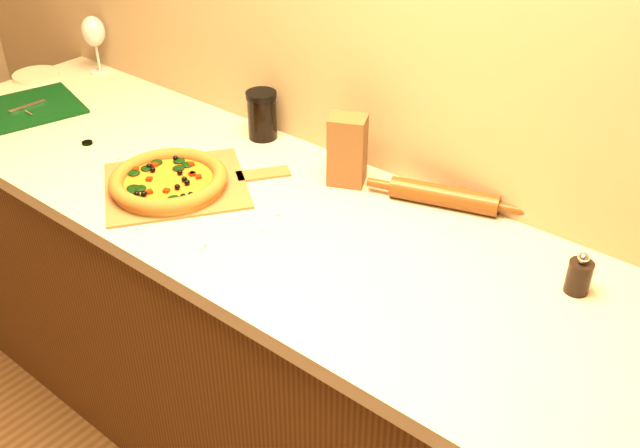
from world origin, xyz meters
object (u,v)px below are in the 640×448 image
(dark_jar, at_px, (262,115))
(rolling_pin, at_px, (444,196))
(pizza, at_px, (169,181))
(cutting_board, at_px, (13,111))
(pizza_peel, at_px, (181,184))
(side_plate, at_px, (36,75))
(wine_glass, at_px, (94,33))
(pepper_grinder, at_px, (579,276))

(dark_jar, bearing_deg, rolling_pin, 0.79)
(pizza, relative_size, cutting_board, 0.68)
(rolling_pin, relative_size, dark_jar, 2.70)
(rolling_pin, bearing_deg, pizza_peel, -149.09)
(side_plate, bearing_deg, pizza_peel, -10.66)
(dark_jar, bearing_deg, pizza, -87.57)
(wine_glass, xyz_separation_m, side_plate, (-0.13, -0.17, -0.13))
(cutting_board, bearing_deg, pepper_grinder, 24.31)
(cutting_board, distance_m, wine_glass, 0.40)
(side_plate, bearing_deg, pepper_grinder, 1.60)
(pizza, bearing_deg, cutting_board, 179.92)
(wine_glass, bearing_deg, dark_jar, -0.66)
(rolling_pin, xyz_separation_m, side_plate, (-1.51, -0.17, -0.02))
(pizza_peel, distance_m, wine_glass, 0.88)
(pizza_peel, xyz_separation_m, pizza, (-0.01, -0.03, 0.02))
(rolling_pin, bearing_deg, dark_jar, -179.21)
(dark_jar, height_order, side_plate, dark_jar)
(pizza, bearing_deg, pepper_grinder, 15.04)
(rolling_pin, height_order, wine_glass, wine_glass)
(cutting_board, bearing_deg, rolling_pin, 31.56)
(wine_glass, height_order, side_plate, wine_glass)
(pepper_grinder, relative_size, wine_glass, 0.49)
(pizza_peel, distance_m, dark_jar, 0.34)
(cutting_board, bearing_deg, pizza_peel, 18.00)
(pizza, bearing_deg, dark_jar, 92.43)
(pizza_peel, distance_m, cutting_board, 0.74)
(side_plate, bearing_deg, cutting_board, -46.11)
(pizza, bearing_deg, rolling_pin, 32.80)
(wine_glass, xyz_separation_m, dark_jar, (0.78, -0.01, -0.07))
(pizza, distance_m, cutting_board, 0.73)
(rolling_pin, distance_m, side_plate, 1.52)
(pizza_peel, height_order, pepper_grinder, pepper_grinder)
(rolling_pin, xyz_separation_m, wine_glass, (-1.38, 0.00, 0.11))
(dark_jar, bearing_deg, cutting_board, -152.82)
(pizza_peel, height_order, rolling_pin, rolling_pin)
(pizza_peel, bearing_deg, side_plate, -154.58)
(side_plate, bearing_deg, wine_glass, 52.34)
(wine_glass, bearing_deg, side_plate, -127.66)
(pizza_peel, height_order, dark_jar, dark_jar)
(pepper_grinder, distance_m, side_plate, 1.89)
(cutting_board, xyz_separation_m, rolling_pin, (1.31, 0.37, 0.02))
(pizza_peel, height_order, wine_glass, wine_glass)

